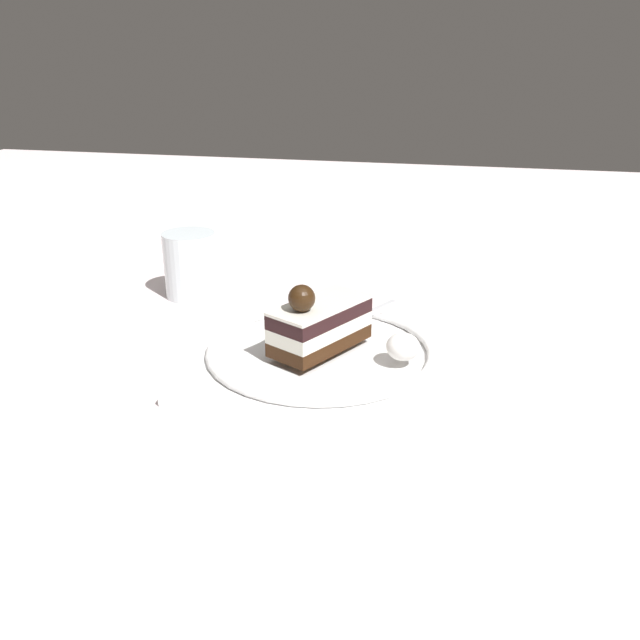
{
  "coord_description": "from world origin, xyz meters",
  "views": [
    {
      "loc": [
        0.66,
        0.15,
        0.32
      ],
      "look_at": [
        0.01,
        0.01,
        0.05
      ],
      "focal_mm": 39.36,
      "sensor_mm": 36.0,
      "label": 1
    }
  ],
  "objects_px": {
    "whipped_cream_dollop": "(403,347)",
    "drink_glass_near": "(191,269)",
    "fork": "(361,317)",
    "dessert_plate": "(320,355)",
    "cake_slice": "(319,323)"
  },
  "relations": [
    {
      "from": "whipped_cream_dollop",
      "to": "fork",
      "type": "height_order",
      "value": "whipped_cream_dollop"
    },
    {
      "from": "dessert_plate",
      "to": "whipped_cream_dollop",
      "type": "xyz_separation_m",
      "value": [
        0.01,
        0.09,
        0.02
      ]
    },
    {
      "from": "whipped_cream_dollop",
      "to": "drink_glass_near",
      "type": "distance_m",
      "value": 0.34
    },
    {
      "from": "dessert_plate",
      "to": "drink_glass_near",
      "type": "relative_size",
      "value": 3.0
    },
    {
      "from": "fork",
      "to": "drink_glass_near",
      "type": "relative_size",
      "value": 1.3
    },
    {
      "from": "fork",
      "to": "dessert_plate",
      "type": "bearing_deg",
      "value": -19.81
    },
    {
      "from": "drink_glass_near",
      "to": "fork",
      "type": "bearing_deg",
      "value": 71.5
    },
    {
      "from": "cake_slice",
      "to": "drink_glass_near",
      "type": "xyz_separation_m",
      "value": [
        -0.16,
        -0.21,
        -0.01
      ]
    },
    {
      "from": "dessert_plate",
      "to": "drink_glass_near",
      "type": "height_order",
      "value": "drink_glass_near"
    },
    {
      "from": "dessert_plate",
      "to": "whipped_cream_dollop",
      "type": "height_order",
      "value": "whipped_cream_dollop"
    },
    {
      "from": "cake_slice",
      "to": "dessert_plate",
      "type": "bearing_deg",
      "value": 126.57
    },
    {
      "from": "dessert_plate",
      "to": "cake_slice",
      "type": "height_order",
      "value": "cake_slice"
    },
    {
      "from": "whipped_cream_dollop",
      "to": "drink_glass_near",
      "type": "relative_size",
      "value": 0.4
    },
    {
      "from": "dessert_plate",
      "to": "whipped_cream_dollop",
      "type": "distance_m",
      "value": 0.09
    },
    {
      "from": "fork",
      "to": "drink_glass_near",
      "type": "height_order",
      "value": "drink_glass_near"
    }
  ]
}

